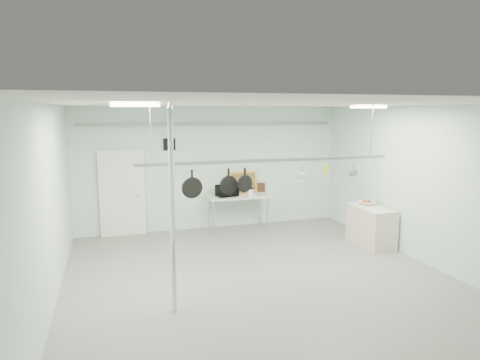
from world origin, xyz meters
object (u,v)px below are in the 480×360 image
object	(u,v)px
chrome_pole	(172,211)
pot_rack	(270,159)
skillet_right	(245,180)
side_cabinet	(371,226)
microwave	(227,191)
skillet_left	(192,184)
prep_table	(238,198)
skillet_mid	(229,181)
fruit_bowl	(367,203)
coffee_canister	(250,193)

from	to	relation	value
chrome_pole	pot_rack	world-z (taller)	chrome_pole
skillet_right	side_cabinet	bearing A→B (deg)	-0.82
microwave	skillet_right	xyz separation A→B (m)	(-0.58, -3.29, 0.81)
pot_rack	skillet_left	distance (m)	1.48
prep_table	side_cabinet	xyz separation A→B (m)	(2.55, -2.20, -0.38)
pot_rack	skillet_left	bearing A→B (deg)	180.00
skillet_right	pot_rack	bearing A→B (deg)	-18.64
chrome_pole	prep_table	world-z (taller)	chrome_pole
skillet_left	skillet_right	distance (m)	0.95
side_cabinet	skillet_right	distance (m)	3.86
microwave	skillet_right	world-z (taller)	skillet_right
chrome_pole	microwave	bearing A→B (deg)	64.45
skillet_mid	fruit_bowl	bearing A→B (deg)	10.88
chrome_pole	prep_table	bearing A→B (deg)	61.29
chrome_pole	fruit_bowl	world-z (taller)	chrome_pole
pot_rack	side_cabinet	bearing A→B (deg)	20.45
fruit_bowl	skillet_mid	xyz separation A→B (m)	(-3.75, -1.35, 0.91)
chrome_pole	skillet_right	distance (m)	1.71
side_cabinet	skillet_left	xyz separation A→B (m)	(-4.38, -1.10, 1.39)
prep_table	fruit_bowl	world-z (taller)	fruit_bowl
skillet_mid	chrome_pole	bearing A→B (deg)	-150.28
prep_table	skillet_mid	distance (m)	3.65
skillet_left	prep_table	bearing A→B (deg)	55.95
skillet_mid	coffee_canister	bearing A→B (deg)	56.27
microwave	skillet_right	bearing A→B (deg)	67.91
side_cabinet	coffee_canister	bearing A→B (deg)	138.38
side_cabinet	microwave	distance (m)	3.64
prep_table	coffee_canister	bearing A→B (deg)	-32.99
pot_rack	microwave	distance (m)	3.50
coffee_canister	skillet_mid	size ratio (longest dim) A/B	0.42
side_cabinet	fruit_bowl	xyz separation A→B (m)	(0.03, 0.25, 0.50)
pot_rack	microwave	world-z (taller)	pot_rack
chrome_pole	side_cabinet	size ratio (longest dim) A/B	2.67
fruit_bowl	skillet_mid	bearing A→B (deg)	-160.24
prep_table	fruit_bowl	size ratio (longest dim) A/B	4.31
coffee_canister	skillet_right	distance (m)	3.44
pot_rack	prep_table	bearing A→B (deg)	83.09
side_cabinet	skillet_right	xyz separation A→B (m)	(-3.42, -1.10, 1.41)
prep_table	fruit_bowl	xyz separation A→B (m)	(2.58, -1.95, 0.11)
prep_table	chrome_pole	bearing A→B (deg)	-118.71
prep_table	side_cabinet	bearing A→B (deg)	-40.79
prep_table	coffee_canister	distance (m)	0.37
coffee_canister	fruit_bowl	bearing A→B (deg)	-37.54
pot_rack	coffee_canister	size ratio (longest dim) A/B	25.32
microwave	skillet_left	distance (m)	3.71
side_cabinet	coffee_canister	distance (m)	3.10
pot_rack	skillet_right	bearing A→B (deg)	180.00
prep_table	pot_rack	world-z (taller)	pot_rack
prep_table	microwave	distance (m)	0.37
skillet_left	skillet_right	xyz separation A→B (m)	(0.95, 0.00, 0.03)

